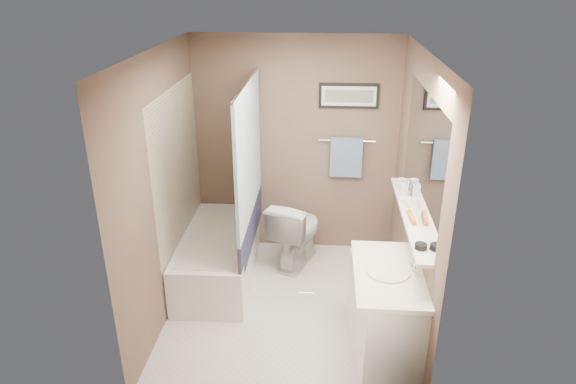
# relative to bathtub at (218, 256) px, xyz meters

# --- Properties ---
(ground) EXTENTS (2.50, 2.50, 0.00)m
(ground) POSITION_rel_bathtub_xyz_m (0.75, -0.49, -0.25)
(ground) COLOR silver
(ground) RESTS_ON ground
(ceiling) EXTENTS (2.20, 2.50, 0.04)m
(ceiling) POSITION_rel_bathtub_xyz_m (0.75, -0.49, 2.13)
(ceiling) COLOR white
(ceiling) RESTS_ON wall_back
(wall_back) EXTENTS (2.20, 0.04, 2.40)m
(wall_back) POSITION_rel_bathtub_xyz_m (0.75, 0.74, 0.95)
(wall_back) COLOR brown
(wall_back) RESTS_ON ground
(wall_front) EXTENTS (2.20, 0.04, 2.40)m
(wall_front) POSITION_rel_bathtub_xyz_m (0.75, -1.72, 0.95)
(wall_front) COLOR brown
(wall_front) RESTS_ON ground
(wall_left) EXTENTS (0.04, 2.50, 2.40)m
(wall_left) POSITION_rel_bathtub_xyz_m (-0.33, -0.49, 0.95)
(wall_left) COLOR brown
(wall_left) RESTS_ON ground
(wall_right) EXTENTS (0.04, 2.50, 2.40)m
(wall_right) POSITION_rel_bathtub_xyz_m (1.83, -0.49, 0.95)
(wall_right) COLOR brown
(wall_right) RESTS_ON ground
(tile_surround) EXTENTS (0.02, 1.55, 2.00)m
(tile_surround) POSITION_rel_bathtub_xyz_m (-0.34, 0.01, 0.75)
(tile_surround) COLOR #BEAB90
(tile_surround) RESTS_ON wall_left
(curtain_rod) EXTENTS (0.02, 1.55, 0.02)m
(curtain_rod) POSITION_rel_bathtub_xyz_m (0.35, 0.01, 1.80)
(curtain_rod) COLOR silver
(curtain_rod) RESTS_ON wall_left
(curtain_upper) EXTENTS (0.03, 1.45, 1.28)m
(curtain_upper) POSITION_rel_bathtub_xyz_m (0.35, 0.01, 1.15)
(curtain_upper) COLOR white
(curtain_upper) RESTS_ON curtain_rod
(curtain_lower) EXTENTS (0.03, 1.45, 0.36)m
(curtain_lower) POSITION_rel_bathtub_xyz_m (0.35, 0.01, 0.33)
(curtain_lower) COLOR #282A4C
(curtain_lower) RESTS_ON curtain_rod
(mirror) EXTENTS (0.02, 1.60, 1.00)m
(mirror) POSITION_rel_bathtub_xyz_m (1.84, -0.64, 1.37)
(mirror) COLOR silver
(mirror) RESTS_ON wall_right
(shelf) EXTENTS (0.12, 1.60, 0.03)m
(shelf) POSITION_rel_bathtub_xyz_m (1.79, -0.64, 0.85)
(shelf) COLOR silver
(shelf) RESTS_ON wall_right
(towel_bar) EXTENTS (0.60, 0.02, 0.02)m
(towel_bar) POSITION_rel_bathtub_xyz_m (1.30, 0.73, 1.05)
(towel_bar) COLOR silver
(towel_bar) RESTS_ON wall_back
(towel) EXTENTS (0.34, 0.05, 0.44)m
(towel) POSITION_rel_bathtub_xyz_m (1.30, 0.71, 0.87)
(towel) COLOR #91AFD2
(towel) RESTS_ON towel_bar
(art_frame) EXTENTS (0.62, 0.02, 0.26)m
(art_frame) POSITION_rel_bathtub_xyz_m (1.30, 0.74, 1.53)
(art_frame) COLOR black
(art_frame) RESTS_ON wall_back
(art_mat) EXTENTS (0.56, 0.00, 0.20)m
(art_mat) POSITION_rel_bathtub_xyz_m (1.30, 0.73, 1.53)
(art_mat) COLOR white
(art_mat) RESTS_ON art_frame
(art_image) EXTENTS (0.50, 0.00, 0.13)m
(art_image) POSITION_rel_bathtub_xyz_m (1.30, 0.73, 1.53)
(art_image) COLOR #595959
(art_image) RESTS_ON art_mat
(door) EXTENTS (0.80, 0.02, 2.00)m
(door) POSITION_rel_bathtub_xyz_m (1.30, -1.73, 0.75)
(door) COLOR silver
(door) RESTS_ON wall_front
(door_handle) EXTENTS (0.10, 0.02, 0.02)m
(door_handle) POSITION_rel_bathtub_xyz_m (0.97, -1.68, 0.75)
(door_handle) COLOR silver
(door_handle) RESTS_ON door
(bathtub) EXTENTS (0.74, 1.52, 0.50)m
(bathtub) POSITION_rel_bathtub_xyz_m (0.00, 0.00, 0.00)
(bathtub) COLOR white
(bathtub) RESTS_ON ground
(tub_rim) EXTENTS (0.56, 1.36, 0.02)m
(tub_rim) POSITION_rel_bathtub_xyz_m (-0.00, 0.00, 0.25)
(tub_rim) COLOR beige
(tub_rim) RESTS_ON bathtub
(toilet) EXTENTS (0.66, 0.85, 0.76)m
(toilet) POSITION_rel_bathtub_xyz_m (0.79, 0.37, 0.13)
(toilet) COLOR silver
(toilet) RESTS_ON ground
(vanity) EXTENTS (0.59, 0.94, 0.80)m
(vanity) POSITION_rel_bathtub_xyz_m (1.60, -1.11, 0.15)
(vanity) COLOR white
(vanity) RESTS_ON ground
(countertop) EXTENTS (0.54, 0.96, 0.04)m
(countertop) POSITION_rel_bathtub_xyz_m (1.59, -1.11, 0.57)
(countertop) COLOR white
(countertop) RESTS_ON vanity
(sink_basin) EXTENTS (0.34, 0.34, 0.01)m
(sink_basin) POSITION_rel_bathtub_xyz_m (1.58, -1.11, 0.60)
(sink_basin) COLOR silver
(sink_basin) RESTS_ON countertop
(faucet_spout) EXTENTS (0.02, 0.02, 0.10)m
(faucet_spout) POSITION_rel_bathtub_xyz_m (1.78, -1.11, 0.64)
(faucet_spout) COLOR white
(faucet_spout) RESTS_ON countertop
(faucet_knob) EXTENTS (0.05, 0.05, 0.05)m
(faucet_knob) POSITION_rel_bathtub_xyz_m (1.78, -1.01, 0.62)
(faucet_knob) COLOR silver
(faucet_knob) RESTS_ON countertop
(candle_bowl_near) EXTENTS (0.09, 0.09, 0.04)m
(candle_bowl_near) POSITION_rel_bathtub_xyz_m (1.79, -1.22, 0.89)
(candle_bowl_near) COLOR black
(candle_bowl_near) RESTS_ON shelf
(hair_brush_front) EXTENTS (0.05, 0.22, 0.04)m
(hair_brush_front) POSITION_rel_bathtub_xyz_m (1.79, -0.74, 0.89)
(hair_brush_front) COLOR orange
(hair_brush_front) RESTS_ON shelf
(pink_comb) EXTENTS (0.05, 0.16, 0.01)m
(pink_comb) POSITION_rel_bathtub_xyz_m (1.79, -0.44, 0.87)
(pink_comb) COLOR pink
(pink_comb) RESTS_ON shelf
(glass_jar) EXTENTS (0.08, 0.08, 0.10)m
(glass_jar) POSITION_rel_bathtub_xyz_m (1.79, -0.11, 0.92)
(glass_jar) COLOR silver
(glass_jar) RESTS_ON shelf
(soap_bottle) EXTENTS (0.07, 0.07, 0.15)m
(soap_bottle) POSITION_rel_bathtub_xyz_m (1.79, -0.24, 0.94)
(soap_bottle) COLOR #999999
(soap_bottle) RESTS_ON shelf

